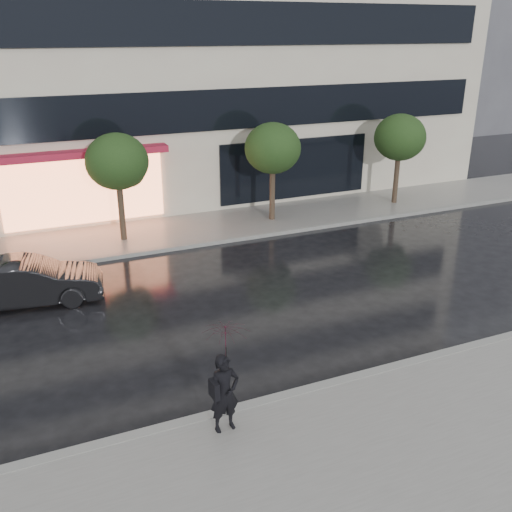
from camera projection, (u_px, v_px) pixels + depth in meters
ground at (335, 358)px, 13.57m from camera, size 120.00×120.00×0.00m
sidewalk_near at (424, 440)px, 10.78m from camera, size 60.00×4.50×0.12m
sidewalk_far at (200, 228)px, 22.28m from camera, size 60.00×3.50×0.12m
curb_near at (358, 378)px, 12.69m from camera, size 60.00×0.25×0.14m
curb_far at (215, 242)px, 20.78m from camera, size 60.00×0.25×0.14m
bg_building_right at (444, 19)px, 44.09m from camera, size 12.00×12.00×16.00m
tree_mid_west at (119, 163)px, 19.94m from camera, size 2.20×2.20×3.99m
tree_mid_east at (274, 150)px, 22.17m from camera, size 2.20×2.20×3.99m
tree_far_east at (401, 139)px, 24.39m from camera, size 2.20×2.20×3.99m
parked_car at (28, 282)px, 16.04m from camera, size 4.21×1.95×1.34m
pedestrian_with_umbrella at (225, 363)px, 10.48m from camera, size 0.94×0.96×2.24m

